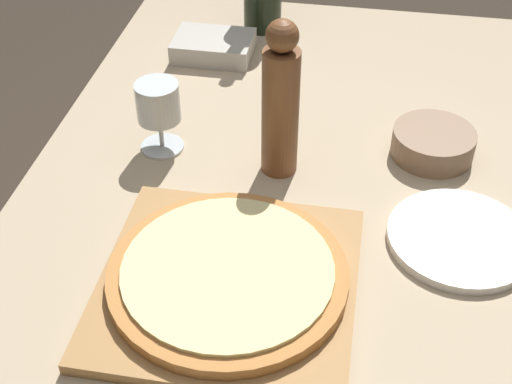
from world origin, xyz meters
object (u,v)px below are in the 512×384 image
object	(u,v)px
pepper_mill	(281,103)
pizza	(228,274)
small_bowl	(433,143)
wine_glass	(158,106)

from	to	relation	value
pepper_mill	pizza	bearing A→B (deg)	-95.78
pizza	small_bowl	xyz separation A→B (m)	(0.27, 0.36, -0.01)
pizza	wine_glass	distance (m)	0.35
pepper_mill	small_bowl	world-z (taller)	pepper_mill
pepper_mill	small_bowl	bearing A→B (deg)	18.15
pizza	pepper_mill	xyz separation A→B (m)	(0.03, 0.28, 0.10)
wine_glass	small_bowl	distance (m)	0.46
pepper_mill	wine_glass	world-z (taller)	pepper_mill
wine_glass	pizza	bearing A→B (deg)	-59.42
pizza	small_bowl	size ratio (longest dim) A/B	2.36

